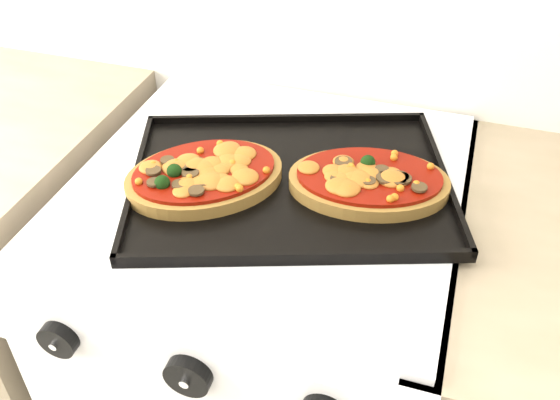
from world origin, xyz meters
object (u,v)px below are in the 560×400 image
(stove, at_px, (270,362))
(pizza_right, at_px, (369,179))
(pizza_left, at_px, (204,174))
(baking_tray, at_px, (290,179))

(stove, xyz_separation_m, pizza_right, (0.15, 0.01, 0.48))
(stove, height_order, pizza_right, pizza_right)
(stove, bearing_deg, pizza_left, -150.23)
(baking_tray, relative_size, pizza_left, 2.00)
(stove, relative_size, pizza_right, 3.83)
(pizza_right, bearing_deg, pizza_left, -165.47)
(baking_tray, xyz_separation_m, pizza_right, (0.12, 0.02, 0.02))
(stove, distance_m, pizza_right, 0.51)
(stove, xyz_separation_m, pizza_left, (-0.08, -0.05, 0.48))
(baking_tray, bearing_deg, pizza_left, -178.14)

